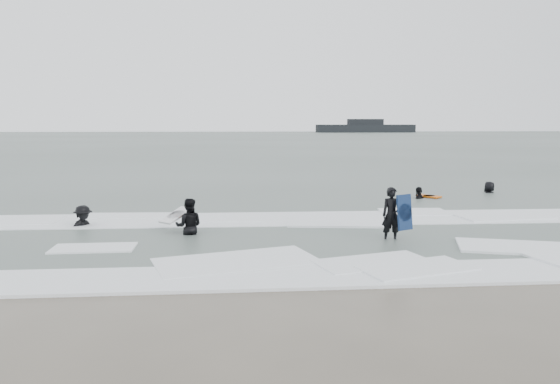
{
  "coord_description": "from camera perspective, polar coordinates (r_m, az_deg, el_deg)",
  "views": [
    {
      "loc": [
        -1.15,
        -11.72,
        3.28
      ],
      "look_at": [
        0.0,
        5.0,
        1.1
      ],
      "focal_mm": 35.0,
      "sensor_mm": 36.0,
      "label": 1
    }
  ],
  "objects": [
    {
      "name": "surf_foam",
      "position": [
        15.79,
        0.33,
        -4.42
      ],
      "size": [
        30.03,
        9.06,
        0.09
      ],
      "color": "white",
      "rests_on": "ground"
    },
    {
      "name": "surfer_right_near",
      "position": [
        23.72,
        14.31,
        -0.77
      ],
      "size": [
        0.91,
        1.05,
        1.7
      ],
      "primitive_type": "imported",
      "rotation": [
        0.0,
        0.0,
        -2.19
      ],
      "color": "black",
      "rests_on": "ground"
    },
    {
      "name": "ground",
      "position": [
        12.22,
        1.63,
        -8.16
      ],
      "size": [
        320.0,
        320.0,
        0.0
      ],
      "primitive_type": "plane",
      "color": "brown",
      "rests_on": "ground"
    },
    {
      "name": "vessel_horizon",
      "position": [
        162.44,
        8.89,
        6.67
      ],
      "size": [
        28.57,
        5.1,
        3.88
      ],
      "color": "black",
      "rests_on": "ground"
    },
    {
      "name": "surfer_right_far",
      "position": [
        26.55,
        21.01,
        -0.18
      ],
      "size": [
        0.97,
        0.99,
        1.72
      ],
      "primitive_type": "imported",
      "rotation": [
        0.0,
        0.0,
        -2.32
      ],
      "color": "black",
      "rests_on": "ground"
    },
    {
      "name": "surfer_centre",
      "position": [
        15.33,
        11.53,
        -5.09
      ],
      "size": [
        0.57,
        0.38,
        1.52
      ],
      "primitive_type": "imported",
      "rotation": [
        0.0,
        0.0,
        0.03
      ],
      "color": "black",
      "rests_on": "ground"
    },
    {
      "name": "surfer_wading",
      "position": [
        16.01,
        -9.48,
        -4.51
      ],
      "size": [
        0.81,
        0.64,
        1.64
      ],
      "primitive_type": "imported",
      "rotation": [
        0.0,
        0.0,
        3.12
      ],
      "color": "black",
      "rests_on": "ground"
    },
    {
      "name": "sea",
      "position": [
        91.78,
        -3.24,
        5.38
      ],
      "size": [
        320.0,
        320.0,
        0.0
      ],
      "primitive_type": "plane",
      "color": "#47544C",
      "rests_on": "ground"
    },
    {
      "name": "bodyboards",
      "position": [
        18.11,
        6.98,
        -1.48
      ],
      "size": [
        10.86,
        9.03,
        1.25
      ],
      "color": "#0E1F44",
      "rests_on": "ground"
    },
    {
      "name": "surfer_breaker",
      "position": [
        17.93,
        -19.86,
        -3.57
      ],
      "size": [
        1.1,
        1.14,
        1.56
      ],
      "primitive_type": "imported",
      "rotation": [
        0.0,
        0.0,
        0.85
      ],
      "color": "black",
      "rests_on": "ground"
    }
  ]
}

